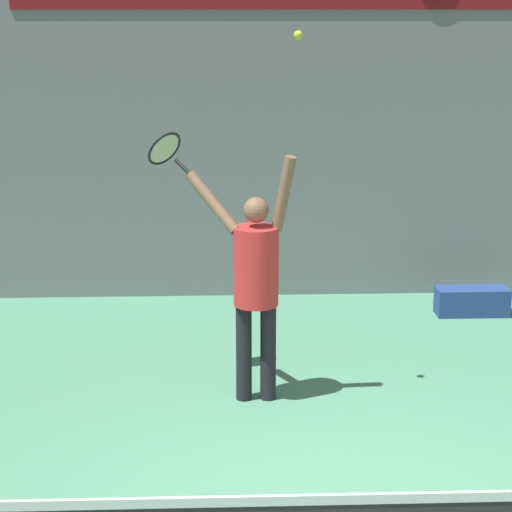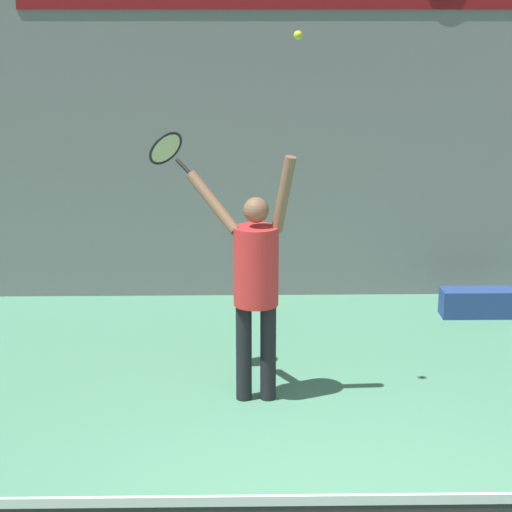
# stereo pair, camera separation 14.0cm
# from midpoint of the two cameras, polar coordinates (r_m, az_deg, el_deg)

# --- Properties ---
(back_wall) EXTENTS (18.00, 0.10, 5.00)m
(back_wall) POSITION_cam_midpoint_polar(r_m,az_deg,el_deg) (10.10, 3.17, 11.34)
(back_wall) COLOR slate
(back_wall) RESTS_ON ground_plane
(tennis_player) EXTENTS (0.90, 0.53, 2.05)m
(tennis_player) POSITION_cam_midpoint_polar(r_m,az_deg,el_deg) (7.44, 0.50, -1.25)
(tennis_player) COLOR black
(tennis_player) RESTS_ON ground_plane
(tennis_racket) EXTENTS (0.42, 0.41, 0.34)m
(tennis_racket) POSITION_cam_midpoint_polar(r_m,az_deg,el_deg) (7.73, -4.99, 6.54)
(tennis_racket) COLOR black
(tennis_ball) EXTENTS (0.07, 0.07, 0.07)m
(tennis_ball) POSITION_cam_midpoint_polar(r_m,az_deg,el_deg) (7.08, 3.19, 13.42)
(tennis_ball) COLOR #CCDB2D
(equipment_bag) EXTENTS (0.76, 0.28, 0.29)m
(equipment_bag) POSITION_cam_midpoint_polar(r_m,az_deg,el_deg) (10.04, 13.83, -2.80)
(equipment_bag) COLOR navy
(equipment_bag) RESTS_ON ground_plane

